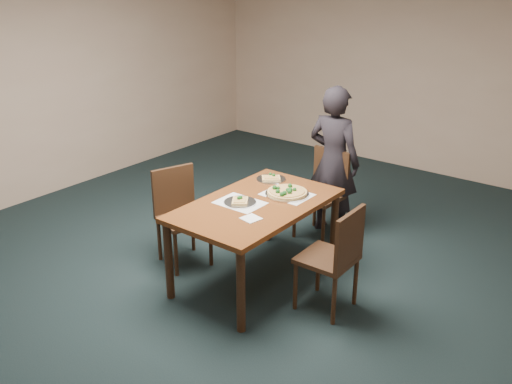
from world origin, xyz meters
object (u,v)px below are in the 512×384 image
Objects in this scene: chair_right at (336,254)px; slice_plate_near at (240,201)px; chair_far at (324,188)px; dining_table at (256,212)px; pizza_pan at (287,192)px; slice_plate_far at (271,178)px; diner at (334,161)px; chair_left at (180,210)px.

chair_right reaches higher than slice_plate_near.
dining_table is at bearing -86.21° from chair_far.
pizza_pan is at bearing 71.30° from dining_table.
slice_plate_near is at bearing -85.49° from chair_right.
chair_right is (0.82, -1.16, 0.00)m from chair_far.
dining_table is 1.17m from chair_far.
slice_plate_near reaches higher than slice_plate_far.
diner is 5.58× the size of slice_plate_near.
diner reaches higher than chair_far.
chair_left and chair_right have the same top height.
chair_left is 1.61m from chair_right.
chair_far is 1.42m from chair_right.
diner is at bearing 72.13° from slice_plate_far.
chair_far is 1.00× the size of chair_left.
chair_right reaches higher than dining_table.
diner is (-0.79, 1.28, 0.27)m from chair_right.
pizza_pan is (0.09, -0.97, -0.01)m from diner.
slice_plate_far is (-0.23, 0.53, 0.10)m from dining_table.
pizza_pan is at bearing -33.25° from slice_plate_far.
slice_plate_far is (-1.04, 0.53, 0.25)m from chair_right.
chair_far and chair_left have the same top height.
dining_table is 0.96× the size of diner.
slice_plate_near is at bearing -66.24° from chair_left.
chair_right is 3.25× the size of slice_plate_near.
dining_table is 0.82m from chair_right.
chair_right is 0.95m from slice_plate_near.
chair_far is 0.29m from diner.
chair_left is 3.25× the size of slice_plate_far.
pizza_pan is (-0.70, 0.31, 0.26)m from chair_right.
chair_left is 1.66m from diner.
chair_right is at bearing 5.49° from slice_plate_near.
slice_plate_far reaches higher than dining_table.
pizza_pan is at bearing -44.23° from chair_left.
slice_plate_near is (0.69, 0.06, 0.25)m from chair_left.
chair_left is 0.58× the size of diner.
pizza_pan is at bearing -78.94° from chair_far.
chair_far reaches higher than pizza_pan.
slice_plate_far is at bearing -105.90° from chair_far.
dining_table is at bearing -66.56° from slice_plate_far.
diner is (0.02, 0.12, 0.27)m from chair_far.
chair_right is at bearing -51.66° from chair_far.
diner reaches higher than slice_plate_near.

